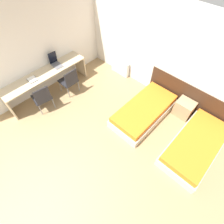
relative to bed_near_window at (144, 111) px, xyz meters
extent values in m
plane|color=#9E7F56|center=(-0.44, -3.16, -0.19)|extent=(20.00, 20.00, 0.00)
cube|color=silver|center=(-0.44, 1.07, 1.16)|extent=(6.14, 0.05, 2.70)
cube|color=silver|center=(-3.03, -1.06, 1.16)|extent=(0.05, 5.21, 2.70)
cube|color=#382316|center=(0.78, 1.03, 0.25)|extent=(2.63, 0.03, 0.87)
cube|color=beige|center=(0.00, 0.00, -0.07)|extent=(0.97, 2.00, 0.24)
cube|color=orange|center=(0.00, 0.00, 0.12)|extent=(0.89, 1.92, 0.16)
cube|color=beige|center=(1.55, 0.00, -0.07)|extent=(0.97, 2.00, 0.24)
cube|color=orange|center=(1.55, 0.00, 0.12)|extent=(0.89, 1.92, 0.16)
cube|color=tan|center=(0.78, 0.80, 0.06)|extent=(0.47, 0.40, 0.50)
cube|color=silver|center=(-1.75, 0.95, 0.07)|extent=(0.70, 0.12, 0.53)
cube|color=#C6B28E|center=(-2.72, -1.28, 0.56)|extent=(0.57, 2.60, 0.04)
cube|color=#C6B28E|center=(-2.72, -2.57, 0.18)|extent=(0.51, 0.04, 0.74)
cube|color=#C6B28E|center=(-2.72, 0.00, 0.18)|extent=(0.51, 0.04, 0.74)
cube|color=#232328|center=(-2.32, -0.82, 0.23)|extent=(0.47, 0.47, 0.05)
cube|color=#232328|center=(-2.10, -0.81, 0.48)|extent=(0.04, 0.42, 0.44)
cylinder|color=slate|center=(-2.52, -1.02, 0.01)|extent=(0.02, 0.02, 0.40)
cylinder|color=slate|center=(-2.52, -0.62, 0.01)|extent=(0.02, 0.02, 0.40)
cylinder|color=slate|center=(-2.11, -1.02, 0.01)|extent=(0.02, 0.02, 0.40)
cylinder|color=slate|center=(-2.12, -0.61, 0.01)|extent=(0.02, 0.02, 0.40)
cube|color=#232328|center=(-2.32, -1.75, 0.23)|extent=(0.53, 0.53, 0.05)
cube|color=#232328|center=(-2.10, -1.78, 0.48)|extent=(0.09, 0.42, 0.44)
cylinder|color=slate|center=(-2.55, -1.93, 0.01)|extent=(0.02, 0.02, 0.40)
cylinder|color=slate|center=(-2.49, -1.52, 0.01)|extent=(0.02, 0.02, 0.40)
cylinder|color=slate|center=(-2.14, -1.98, 0.01)|extent=(0.02, 0.02, 0.40)
cylinder|color=slate|center=(-2.09, -1.58, 0.01)|extent=(0.02, 0.02, 0.40)
cube|color=slate|center=(-2.74, -0.82, 0.59)|extent=(0.38, 0.28, 0.02)
cube|color=black|center=(-2.90, -0.81, 0.78)|extent=(0.07, 0.25, 0.36)
cube|color=black|center=(-2.72, -1.66, 0.59)|extent=(0.27, 0.24, 0.01)
cube|color=white|center=(-2.72, -1.66, 0.60)|extent=(0.26, 0.23, 0.01)
camera|label=1|loc=(1.44, -2.84, 3.84)|focal=28.00mm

